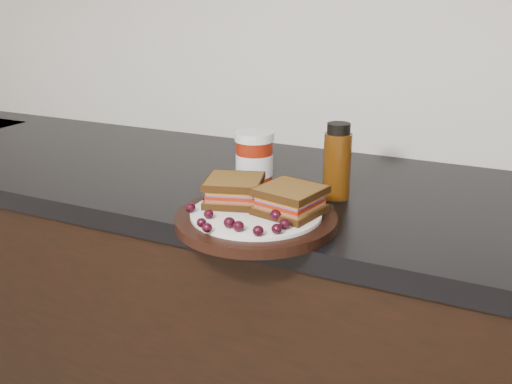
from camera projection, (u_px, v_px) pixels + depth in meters
base_cabinets at (221, 351)px, 1.43m from camera, size 3.96×0.58×0.86m
countertop at (217, 181)px, 1.28m from camera, size 3.98×0.60×0.04m
plate at (256, 220)px, 0.98m from camera, size 0.28×0.28×0.02m
sandwich_left at (234, 190)px, 1.02m from camera, size 0.12×0.12×0.05m
sandwich_right at (290, 200)px, 0.97m from camera, size 0.12×0.12×0.05m
grape_0 at (190, 208)px, 0.97m from camera, size 0.02×0.02×0.02m
grape_1 at (209, 214)px, 0.95m from camera, size 0.02×0.02×0.02m
grape_2 at (201, 223)px, 0.91m from camera, size 0.02×0.02×0.01m
grape_3 at (207, 228)px, 0.89m from camera, size 0.02×0.02×0.02m
grape_4 at (229, 223)px, 0.91m from camera, size 0.02×0.02×0.02m
grape_5 at (238, 226)px, 0.90m from camera, size 0.02×0.02×0.02m
grape_6 at (258, 231)px, 0.88m from camera, size 0.02×0.02×0.02m
grape_7 at (277, 229)px, 0.89m from camera, size 0.02×0.02×0.02m
grape_8 at (285, 224)px, 0.90m from camera, size 0.02×0.02×0.02m
grape_9 at (276, 215)px, 0.94m from camera, size 0.02×0.02×0.02m
grape_10 at (297, 213)px, 0.95m from camera, size 0.02×0.02×0.02m
grape_11 at (298, 207)px, 0.98m from camera, size 0.02×0.02×0.02m
grape_12 at (301, 204)px, 0.99m from camera, size 0.02×0.02×0.02m
grape_13 at (230, 191)px, 1.06m from camera, size 0.02×0.02×0.02m
grape_14 at (217, 198)px, 1.02m from camera, size 0.02×0.02×0.01m
grape_15 at (225, 203)px, 0.99m from camera, size 0.02×0.02×0.02m
grape_16 at (235, 195)px, 1.04m from camera, size 0.02×0.02×0.01m
grape_17 at (230, 198)px, 1.02m from camera, size 0.02×0.02×0.02m
grape_18 at (209, 199)px, 1.01m from camera, size 0.02×0.02×0.02m
condiment_jar at (254, 160)px, 1.16m from camera, size 0.09×0.09×0.12m
oil_bottle at (337, 161)px, 1.10m from camera, size 0.07×0.07×0.15m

